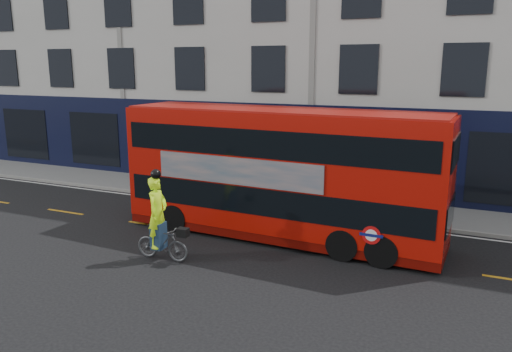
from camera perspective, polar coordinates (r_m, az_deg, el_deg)
The scene contains 8 objects.
ground at distance 15.47m, azimuth -3.11°, elevation -9.03°, with size 120.00×120.00×0.00m, color black.
pavement at distance 21.16m, azimuth 4.82°, elevation -2.88°, with size 60.00×3.00×0.12m, color slate.
kerb at distance 19.79m, azimuth 3.41°, elevation -3.94°, with size 60.00×0.12×0.13m, color gray.
building_terrace at distance 26.63m, azimuth 9.82°, elevation 16.32°, with size 50.00×10.07×15.00m.
road_edge_line at distance 19.54m, azimuth 3.10°, elevation -4.34°, with size 58.00×0.10×0.01m, color silver.
lane_dashes at distance 16.73m, azimuth -0.79°, elevation -7.28°, with size 58.00×0.12×0.01m, color #BF8316, non-canonical shape.
bus at distance 16.43m, azimuth 2.88°, elevation 0.33°, with size 10.80×2.92×4.31m.
cyclist at distance 15.07m, azimuth -10.92°, elevation -5.85°, with size 1.75×0.79×2.76m.
Camera 1 is at (6.51, -12.82, 5.72)m, focal length 35.00 mm.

